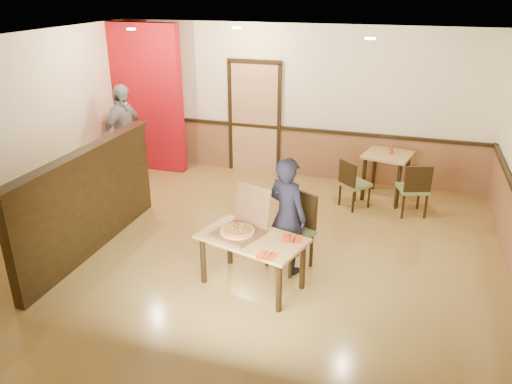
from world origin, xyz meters
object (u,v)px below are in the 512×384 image
at_px(main_table, 252,245).
at_px(diner_chair, 294,227).
at_px(pizza_box, 240,228).
at_px(side_table, 387,164).
at_px(side_chair_right, 414,187).
at_px(diner, 287,216).
at_px(condiment, 391,150).
at_px(passerby, 124,134).
at_px(side_chair_left, 353,182).

distance_m(main_table, diner_chair, 0.73).
height_order(diner_chair, pizza_box, pizza_box).
bearing_deg(side_table, diner_chair, -110.71).
bearing_deg(side_chair_right, main_table, 37.31).
bearing_deg(main_table, side_table, 83.65).
height_order(side_chair_right, diner, diner).
xyz_separation_m(side_table, condiment, (0.04, 0.00, 0.25)).
height_order(main_table, diner_chair, diner_chair).
bearing_deg(main_table, passerby, 157.30).
distance_m(diner_chair, side_table, 2.82).
bearing_deg(condiment, side_chair_left, -131.77).
height_order(side_chair_right, condiment, condiment).
xyz_separation_m(main_table, side_chair_left, (0.86, 2.68, -0.11)).
xyz_separation_m(side_table, diner, (-1.05, -2.78, 0.15)).
relative_size(side_chair_left, side_chair_right, 0.93).
xyz_separation_m(side_chair_left, side_table, (0.49, 0.60, 0.17)).
xyz_separation_m(side_chair_left, passerby, (-4.16, -0.02, 0.46)).
relative_size(side_chair_left, passerby, 0.45).
bearing_deg(condiment, pizza_box, -115.88).
xyz_separation_m(main_table, diner, (0.30, 0.50, 0.20)).
height_order(main_table, passerby, passerby).
height_order(diner_chair, side_chair_left, diner_chair).
bearing_deg(diner, side_chair_right, -100.84).
height_order(side_chair_left, condiment, condiment).
distance_m(side_chair_right, side_table, 0.78).
distance_m(side_table, passerby, 4.70).
relative_size(side_chair_left, diner, 0.54).
height_order(diner, passerby, passerby).
height_order(diner_chair, diner, diner).
bearing_deg(diner, passerby, -6.65).
relative_size(side_table, passerby, 0.49).
distance_m(diner, pizza_box, 0.64).
bearing_deg(pizza_box, side_chair_left, 89.09).
xyz_separation_m(diner_chair, side_chair_right, (1.47, 2.02, -0.07)).
bearing_deg(diner_chair, side_chair_right, 82.38).
bearing_deg(passerby, diner_chair, -109.61).
distance_m(main_table, side_chair_right, 3.23).
xyz_separation_m(passerby, pizza_box, (3.13, -2.60, -0.17)).
bearing_deg(main_table, side_chair_left, 88.27).
bearing_deg(main_table, diner_chair, 76.90).
bearing_deg(pizza_box, side_table, 85.23).
bearing_deg(side_chair_right, pizza_box, 34.37).
distance_m(side_chair_left, side_table, 0.79).
distance_m(main_table, pizza_box, 0.25).
height_order(diner_chair, condiment, diner_chair).
xyz_separation_m(diner, condiment, (1.10, 2.78, 0.10)).
relative_size(main_table, diner_chair, 1.39).
height_order(passerby, condiment, passerby).
xyz_separation_m(side_chair_left, side_chair_right, (0.96, -0.02, 0.03)).
bearing_deg(diner, diner_chair, -87.70).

